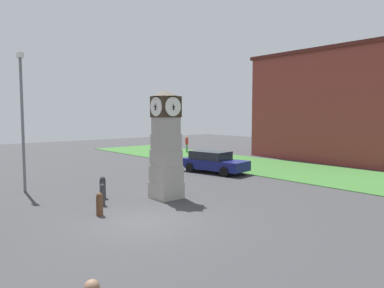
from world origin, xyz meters
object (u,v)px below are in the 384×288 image
(car_far_lot, at_px, (213,162))
(bollard_mid_row, at_px, (102,194))
(bollard_far_row, at_px, (100,204))
(bollard_near_tower, at_px, (103,187))
(pedestrian_by_cars, at_px, (187,143))
(street_lamp_near_road, at_px, (22,113))
(clock_tower, at_px, (166,148))

(car_far_lot, bearing_deg, bollard_mid_row, -71.35)
(bollard_mid_row, bearing_deg, bollard_far_row, -30.68)
(bollard_near_tower, xyz_separation_m, pedestrian_by_cars, (-12.81, 15.67, 0.44))
(bollard_near_tower, bearing_deg, street_lamp_near_road, -148.20)
(clock_tower, height_order, bollard_far_row, clock_tower)
(bollard_far_row, bearing_deg, street_lamp_near_road, -172.26)
(bollard_mid_row, distance_m, street_lamp_near_road, 6.37)
(clock_tower, distance_m, bollard_near_tower, 3.50)
(bollard_mid_row, distance_m, bollard_far_row, 1.63)
(pedestrian_by_cars, bearing_deg, bollard_mid_row, -49.24)
(bollard_mid_row, relative_size, pedestrian_by_cars, 0.56)
(clock_tower, xyz_separation_m, street_lamp_near_road, (-5.70, -4.64, 1.60))
(clock_tower, xyz_separation_m, bollard_near_tower, (-1.90, -2.28, -1.84))
(clock_tower, relative_size, pedestrian_by_cars, 2.96)
(clock_tower, relative_size, car_far_lot, 1.05)
(bollard_mid_row, bearing_deg, bollard_near_tower, 152.66)
(bollard_mid_row, xyz_separation_m, pedestrian_by_cars, (-14.06, 16.31, 0.49))
(bollard_far_row, relative_size, pedestrian_by_cars, 0.54)
(clock_tower, xyz_separation_m, car_far_lot, (-3.93, 6.76, -1.62))
(bollard_mid_row, height_order, car_far_lot, car_far_lot)
(bollard_mid_row, xyz_separation_m, street_lamp_near_road, (-5.05, -1.71, 3.48))
(bollard_near_tower, distance_m, street_lamp_near_road, 5.64)
(bollard_near_tower, distance_m, bollard_mid_row, 1.41)
(bollard_mid_row, bearing_deg, pedestrian_by_cars, 130.76)
(pedestrian_by_cars, relative_size, street_lamp_near_road, 0.24)
(bollard_near_tower, xyz_separation_m, bollard_mid_row, (1.25, -0.65, -0.04))
(clock_tower, height_order, pedestrian_by_cars, clock_tower)
(street_lamp_near_road, bearing_deg, bollard_near_tower, 31.80)
(car_far_lot, relative_size, pedestrian_by_cars, 2.82)
(bollard_near_tower, relative_size, pedestrian_by_cars, 0.61)
(clock_tower, distance_m, bollard_far_row, 4.28)
(bollard_near_tower, height_order, car_far_lot, car_far_lot)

